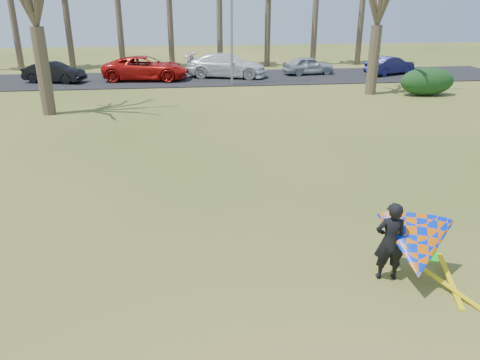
{
  "coord_description": "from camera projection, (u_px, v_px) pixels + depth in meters",
  "views": [
    {
      "loc": [
        -1.41,
        -9.1,
        5.49
      ],
      "look_at": [
        0.0,
        2.0,
        1.1
      ],
      "focal_mm": 35.0,
      "sensor_mm": 36.0,
      "label": 1
    }
  ],
  "objects": [
    {
      "name": "kite_flyer",
      "position": [
        414.0,
        246.0,
        9.34
      ],
      "size": [
        2.13,
        2.39,
        2.02
      ],
      "color": "black",
      "rests_on": "ground"
    },
    {
      "name": "parking_strip",
      "position": [
        200.0,
        78.0,
        33.66
      ],
      "size": [
        46.0,
        7.0,
        0.06
      ],
      "primitive_type": "cube",
      "color": "black",
      "rests_on": "ground"
    },
    {
      "name": "car_4",
      "position": [
        308.0,
        65.0,
        35.05
      ],
      "size": [
        4.03,
        2.15,
        1.3
      ],
      "primitive_type": "imported",
      "rotation": [
        0.0,
        0.0,
        1.74
      ],
      "color": "#A6ADB4",
      "rests_on": "parking_strip"
    },
    {
      "name": "hedge_near",
      "position": [
        427.0,
        81.0,
        27.71
      ],
      "size": [
        3.3,
        1.5,
        1.65
      ],
      "primitive_type": "ellipsoid",
      "color": "#133615",
      "rests_on": "ground"
    },
    {
      "name": "car_5",
      "position": [
        390.0,
        65.0,
        34.99
      ],
      "size": [
        4.26,
        2.95,
        1.33
      ],
      "primitive_type": "imported",
      "rotation": [
        0.0,
        0.0,
        2.0
      ],
      "color": "#1B1A50",
      "rests_on": "parking_strip"
    },
    {
      "name": "ground",
      "position": [
        251.0,
        257.0,
        10.58
      ],
      "size": [
        100.0,
        100.0,
        0.0
      ],
      "primitive_type": "plane",
      "color": "#2D5713",
      "rests_on": "ground"
    },
    {
      "name": "car_1",
      "position": [
        54.0,
        72.0,
        31.67
      ],
      "size": [
        4.32,
        2.54,
        1.35
      ],
      "primitive_type": "imported",
      "rotation": [
        0.0,
        0.0,
        1.28
      ],
      "color": "black",
      "rests_on": "parking_strip"
    },
    {
      "name": "streetlight",
      "position": [
        234.0,
        14.0,
        29.52
      ],
      "size": [
        2.28,
        0.18,
        8.0
      ],
      "color": "gray",
      "rests_on": "ground"
    },
    {
      "name": "car_3",
      "position": [
        226.0,
        65.0,
        33.71
      ],
      "size": [
        6.19,
        3.86,
        1.67
      ],
      "primitive_type": "imported",
      "rotation": [
        0.0,
        0.0,
        1.29
      ],
      "color": "white",
      "rests_on": "parking_strip"
    },
    {
      "name": "car_2",
      "position": [
        146.0,
        68.0,
        32.58
      ],
      "size": [
        6.15,
        3.39,
        1.63
      ],
      "primitive_type": "imported",
      "rotation": [
        0.0,
        0.0,
        1.45
      ],
      "color": "red",
      "rests_on": "parking_strip"
    }
  ]
}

